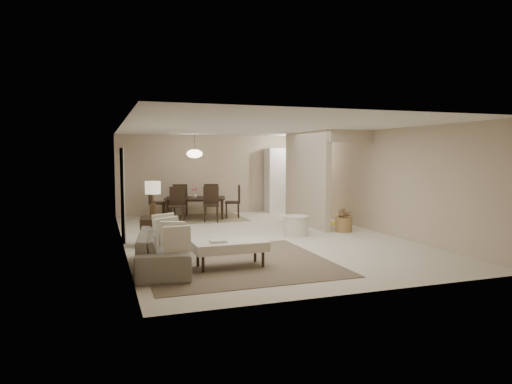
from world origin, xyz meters
name	(u,v)px	position (x,y,z in m)	size (l,w,h in m)	color
floor	(258,237)	(0.00, 0.00, 0.00)	(9.00, 9.00, 0.00)	beige
ceiling	(258,128)	(0.00, 0.00, 2.50)	(9.00, 9.00, 0.00)	white
back_wall	(212,175)	(0.00, 4.50, 1.25)	(6.00, 6.00, 0.00)	#C4AE94
left_wall	(122,186)	(-3.00, 0.00, 1.25)	(9.00, 9.00, 0.00)	#C4AE94
right_wall	(371,181)	(3.00, 0.00, 1.25)	(9.00, 9.00, 0.00)	#C4AE94
partition	(306,179)	(1.80, 1.25, 1.25)	(0.15, 2.50, 2.50)	#C4AE94
doorway	(122,194)	(-2.97, 0.60, 1.02)	(0.04, 0.90, 2.04)	black
pantry_cabinet	(284,180)	(2.35, 4.15, 1.05)	(1.20, 0.55, 2.10)	white
flush_light	(294,136)	(2.30, 3.20, 2.46)	(0.44, 0.44, 0.05)	white
living_rug	(237,262)	(-1.19, -2.24, 0.01)	(3.20, 3.20, 0.01)	brown
sofa	(164,250)	(-2.45, -2.24, 0.31)	(0.82, 2.10, 0.61)	slate
ottoman_bench	(230,247)	(-1.39, -2.54, 0.35)	(1.24, 0.58, 0.44)	silver
side_table	(154,232)	(-2.40, -0.25, 0.29)	(0.53, 0.53, 0.59)	black
table_lamp	(153,191)	(-2.40, -0.25, 1.15)	(0.32, 0.32, 0.76)	#46331E
round_pouf	(296,226)	(0.91, -0.10, 0.23)	(0.59, 0.59, 0.46)	silver
wicker_basket	(344,225)	(2.24, 0.00, 0.18)	(0.41, 0.41, 0.35)	olive
dining_rug	(195,218)	(-0.77, 3.48, 0.01)	(2.80, 2.10, 0.01)	#857452
dining_table	(195,208)	(-0.77, 3.48, 0.31)	(1.77, 0.99, 0.62)	black
dining_chairs	(195,202)	(-0.77, 3.48, 0.50)	(2.69, 2.19, 0.99)	black
vase	(195,195)	(-0.77, 3.48, 0.69)	(0.13, 0.13, 0.14)	white
yellow_mat	(328,223)	(2.48, 1.27, 0.01)	(0.89, 0.54, 0.01)	yellow
pendant_light	(195,154)	(-0.77, 3.48, 1.92)	(0.46, 0.46, 0.71)	#46331E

